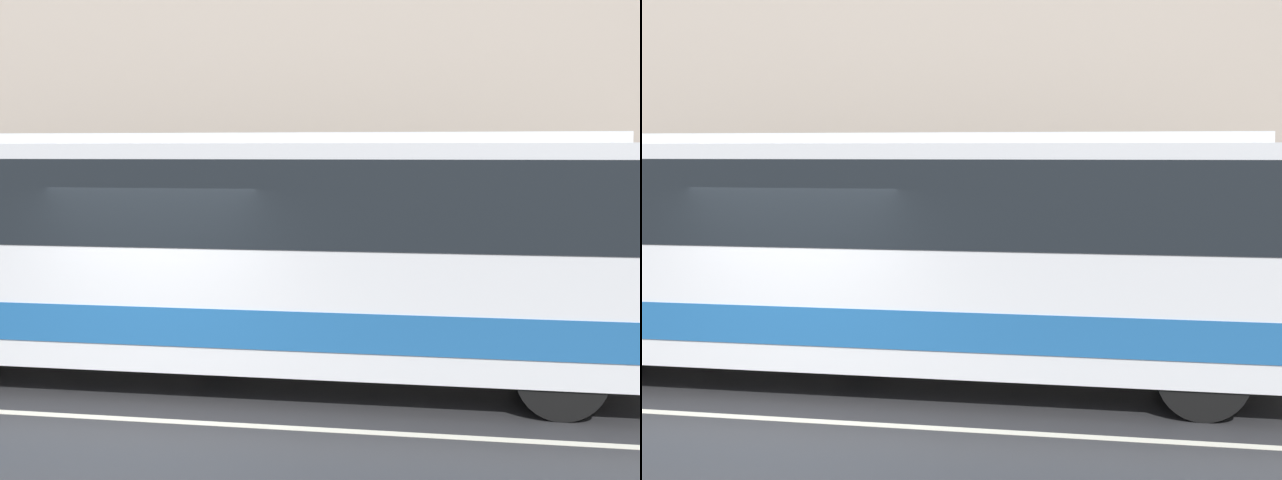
{
  "view_description": "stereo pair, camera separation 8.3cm",
  "coord_description": "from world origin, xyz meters",
  "views": [
    {
      "loc": [
        3.7,
        -8.96,
        2.92
      ],
      "look_at": [
        1.76,
        1.92,
        1.81
      ],
      "focal_mm": 50.0,
      "sensor_mm": 36.0,
      "label": 1
    },
    {
      "loc": [
        3.78,
        -8.95,
        2.92
      ],
      "look_at": [
        1.76,
        1.92,
        1.81
      ],
      "focal_mm": 50.0,
      "sensor_mm": 36.0,
      "label": 2
    }
  ],
  "objects": [
    {
      "name": "transit_bus",
      "position": [
        0.01,
        1.92,
        1.76
      ],
      "size": [
        12.45,
        2.51,
        3.13
      ],
      "color": "silver",
      "rests_on": "ground_plane"
    },
    {
      "name": "sidewalk",
      "position": [
        0.0,
        5.18,
        0.06
      ],
      "size": [
        60.0,
        2.37,
        0.12
      ],
      "color": "#A09E99",
      "rests_on": "ground_plane"
    },
    {
      "name": "building_facade",
      "position": [
        0.0,
        6.51,
        4.81
      ],
      "size": [
        60.0,
        0.35,
        9.97
      ],
      "color": "#B7A899",
      "rests_on": "ground_plane"
    },
    {
      "name": "ground_plane",
      "position": [
        0.0,
        0.0,
        0.0
      ],
      "size": [
        60.0,
        60.0,
        0.0
      ],
      "primitive_type": "plane",
      "color": "#2D2D30"
    },
    {
      "name": "lane_stripe",
      "position": [
        0.0,
        0.0,
        0.0
      ],
      "size": [
        54.0,
        0.14,
        0.01
      ],
      "color": "beige",
      "rests_on": "ground_plane"
    },
    {
      "name": "pedestrian_waiting",
      "position": [
        -0.54,
        5.08,
        0.85
      ],
      "size": [
        0.36,
        0.36,
        1.58
      ],
      "color": "#333338",
      "rests_on": "sidewalk"
    }
  ]
}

